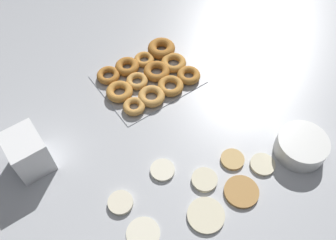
% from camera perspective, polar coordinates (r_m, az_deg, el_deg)
% --- Properties ---
extents(ground_plane, '(3.00, 3.00, 0.00)m').
position_cam_1_polar(ground_plane, '(1.23, 0.41, -5.90)').
color(ground_plane, '#B2B5BA').
extents(pancake_0, '(0.10, 0.10, 0.01)m').
position_cam_1_polar(pancake_0, '(1.12, -4.02, -17.66)').
color(pancake_0, silver).
rests_on(pancake_0, ground_plane).
extents(pancake_1, '(0.12, 0.12, 0.01)m').
position_cam_1_polar(pancake_1, '(1.14, 6.10, -14.96)').
color(pancake_1, beige).
rests_on(pancake_1, ground_plane).
extents(pancake_2, '(0.08, 0.08, 0.01)m').
position_cam_1_polar(pancake_2, '(1.24, 10.29, -6.25)').
color(pancake_2, tan).
rests_on(pancake_2, ground_plane).
extents(pancake_3, '(0.08, 0.08, 0.02)m').
position_cam_1_polar(pancake_3, '(1.16, -7.63, -13.01)').
color(pancake_3, beige).
rests_on(pancake_3, ground_plane).
extents(pancake_4, '(0.08, 0.08, 0.01)m').
position_cam_1_polar(pancake_4, '(1.20, -0.89, -8.04)').
color(pancake_4, silver).
rests_on(pancake_4, ground_plane).
extents(pancake_5, '(0.09, 0.09, 0.01)m').
position_cam_1_polar(pancake_5, '(1.19, 5.87, -9.51)').
color(pancake_5, beige).
rests_on(pancake_5, ground_plane).
extents(pancake_6, '(0.08, 0.08, 0.01)m').
position_cam_1_polar(pancake_6, '(1.25, 14.93, -6.90)').
color(pancake_6, beige).
rests_on(pancake_6, ground_plane).
extents(pancake_7, '(0.11, 0.11, 0.01)m').
position_cam_1_polar(pancake_7, '(1.19, 11.69, -11.19)').
color(pancake_7, '#B27F42').
rests_on(pancake_7, ground_plane).
extents(donut_tray, '(0.38, 0.30, 0.04)m').
position_cam_1_polar(donut_tray, '(1.43, -2.96, 7.25)').
color(donut_tray, '#ADAFB5').
rests_on(donut_tray, ground_plane).
extents(batter_bowl, '(0.17, 0.17, 0.07)m').
position_cam_1_polar(batter_bowl, '(1.29, 20.58, -3.96)').
color(batter_bowl, white).
rests_on(batter_bowl, ground_plane).
extents(container_stack, '(0.11, 0.13, 0.15)m').
position_cam_1_polar(container_stack, '(1.24, -21.56, -4.85)').
color(container_stack, white).
rests_on(container_stack, ground_plane).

